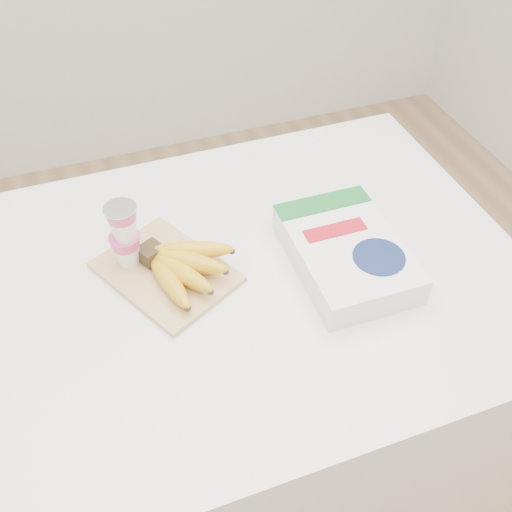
% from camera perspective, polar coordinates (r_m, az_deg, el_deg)
% --- Properties ---
extents(room, '(4.00, 4.00, 4.00)m').
position_cam_1_polar(room, '(0.98, -5.91, 10.83)').
color(room, tan).
rests_on(room, ground).
extents(table, '(1.35, 0.90, 1.02)m').
position_cam_1_polar(table, '(1.61, -3.64, -14.65)').
color(table, white).
rests_on(table, ground).
extents(cutting_board, '(0.31, 0.34, 0.01)m').
position_cam_1_polar(cutting_board, '(1.22, -8.99, -1.59)').
color(cutting_board, '#DBBC78').
rests_on(cutting_board, table).
extents(bananas, '(0.20, 0.21, 0.07)m').
position_cam_1_polar(bananas, '(1.18, -7.50, -0.93)').
color(bananas, '#382816').
rests_on(bananas, cutting_board).
extents(yogurt_stack, '(0.07, 0.07, 0.15)m').
position_cam_1_polar(yogurt_stack, '(1.18, -13.03, 2.12)').
color(yogurt_stack, white).
rests_on(yogurt_stack, cutting_board).
extents(cereal_box, '(0.22, 0.32, 0.07)m').
position_cam_1_polar(cereal_box, '(1.22, 8.98, 0.34)').
color(cereal_box, white).
rests_on(cereal_box, table).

